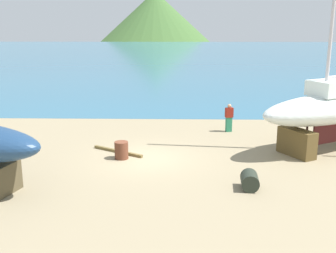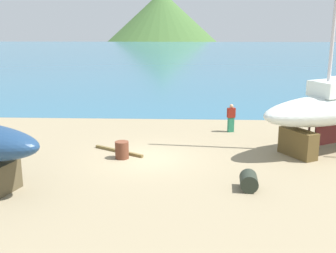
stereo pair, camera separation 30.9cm
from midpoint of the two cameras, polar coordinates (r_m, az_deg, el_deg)
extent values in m
plane|color=gray|center=(15.44, -4.74, -9.52)|extent=(50.32, 50.32, 0.00)
cube|color=#2F6786|center=(83.81, 0.35, 9.79)|extent=(132.44, 113.82, 0.01)
cone|color=#426730|center=(168.32, -1.82, 11.89)|extent=(80.97, 80.97, 36.05)
cube|color=brown|center=(20.63, 16.74, -2.11)|extent=(1.57, 2.04, 1.28)
cylinder|color=brown|center=(22.89, 18.12, 0.02)|extent=(0.12, 0.12, 1.79)
ellipsoid|color=silver|center=(21.76, 20.87, 2.30)|extent=(8.34, 6.14, 1.46)
cube|color=#501C1C|center=(22.03, 20.59, -0.86)|extent=(1.75, 1.03, 1.02)
cube|color=#297A56|center=(24.38, 7.94, 0.28)|extent=(0.38, 0.29, 0.85)
cube|color=maroon|center=(24.23, 7.99, 1.90)|extent=(0.49, 0.36, 0.56)
sphere|color=tan|center=(24.15, 8.03, 2.81)|extent=(0.22, 0.22, 0.22)
cylinder|color=#283026|center=(16.22, 10.55, -7.26)|extent=(0.75, 0.98, 0.67)
cylinder|color=brown|center=(19.51, -6.83, -3.24)|extent=(0.88, 0.88, 0.81)
cube|color=brown|center=(20.50, -7.30, -3.39)|extent=(2.57, 1.68, 0.13)
camera|label=1|loc=(0.15, -90.49, -0.12)|focal=44.64mm
camera|label=2|loc=(0.15, 89.51, 0.12)|focal=44.64mm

